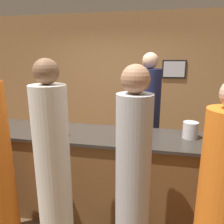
# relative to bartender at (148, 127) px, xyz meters

# --- Properties ---
(ground_plane) EXTENTS (14.00, 14.00, 0.00)m
(ground_plane) POSITION_rel_bartender_xyz_m (-0.68, -0.77, -0.96)
(ground_plane) COLOR #4C3823
(back_wall) EXTENTS (8.00, 0.08, 2.80)m
(back_wall) POSITION_rel_bartender_xyz_m (-0.67, 1.24, 0.44)
(back_wall) COLOR #A37547
(back_wall) RESTS_ON ground_plane
(bar_counter) EXTENTS (3.47, 0.69, 1.09)m
(bar_counter) POSITION_rel_bartender_xyz_m (-0.68, -0.77, -0.41)
(bar_counter) COLOR brown
(bar_counter) RESTS_ON ground_plane
(bartender) EXTENTS (0.34, 0.34, 2.04)m
(bartender) POSITION_rel_bartender_xyz_m (0.00, 0.00, 0.00)
(bartender) COLOR #1E234C
(bartender) RESTS_ON ground_plane
(guest_0) EXTENTS (0.30, 0.30, 1.93)m
(guest_0) POSITION_rel_bartender_xyz_m (-0.06, -1.47, -0.04)
(guest_0) COLOR #B2B2B7
(guest_0) RESTS_ON ground_plane
(guest_1) EXTENTS (0.31, 0.31, 1.98)m
(guest_1) POSITION_rel_bartender_xyz_m (-0.76, -1.54, -0.02)
(guest_1) COLOR silver
(guest_1) RESTS_ON ground_plane
(guest_2) EXTENTS (0.35, 0.35, 1.85)m
(guest_2) POSITION_rel_bartender_xyz_m (0.63, -1.58, -0.10)
(guest_2) COLOR orange
(guest_2) RESTS_ON ground_plane
(wine_bottle_0) EXTENTS (0.08, 0.08, 0.32)m
(wine_bottle_0) POSITION_rel_bartender_xyz_m (-0.24, -0.60, 0.25)
(wine_bottle_0) COLOR black
(wine_bottle_0) RESTS_ON bar_counter
(ice_bucket) EXTENTS (0.17, 0.17, 0.19)m
(ice_bucket) POSITION_rel_bartender_xyz_m (0.50, -0.70, 0.22)
(ice_bucket) COLOR silver
(ice_bucket) RESTS_ON bar_counter
(wine_glass_1) EXTENTS (0.07, 0.07, 0.16)m
(wine_glass_1) POSITION_rel_bartender_xyz_m (-0.92, -0.92, 0.25)
(wine_glass_1) COLOR silver
(wine_glass_1) RESTS_ON bar_counter
(wine_glass_2) EXTENTS (0.07, 0.07, 0.17)m
(wine_glass_2) POSITION_rel_bartender_xyz_m (-1.21, -1.02, 0.25)
(wine_glass_2) COLOR silver
(wine_glass_2) RESTS_ON bar_counter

